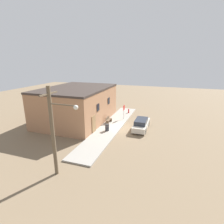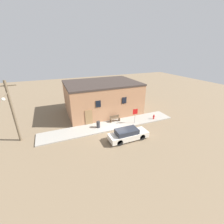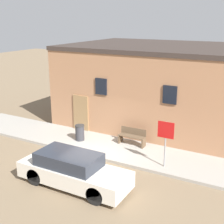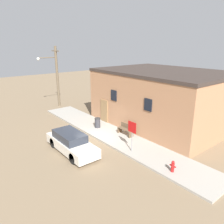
# 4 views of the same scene
# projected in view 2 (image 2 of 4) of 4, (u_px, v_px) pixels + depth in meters

# --- Properties ---
(ground_plane) EXTENTS (80.00, 80.00, 0.00)m
(ground_plane) POSITION_uv_depth(u_px,v_px,m) (115.00, 130.00, 19.22)
(ground_plane) COLOR #7A664C
(sidewalk) EXTENTS (18.53, 2.76, 0.14)m
(sidewalk) POSITION_uv_depth(u_px,v_px,m) (111.00, 125.00, 20.36)
(sidewalk) COLOR #9E998E
(sidewalk) RESTS_ON ground
(brick_building) EXTENTS (11.21, 8.23, 4.88)m
(brick_building) POSITION_uv_depth(u_px,v_px,m) (102.00, 97.00, 24.31)
(brick_building) COLOR #A87551
(brick_building) RESTS_ON ground
(fire_hydrant) EXTENTS (0.40, 0.19, 0.68)m
(fire_hydrant) POSITION_uv_depth(u_px,v_px,m) (154.00, 117.00, 21.93)
(fire_hydrant) COLOR red
(fire_hydrant) RESTS_ON sidewalk
(stop_sign) EXTENTS (0.73, 0.06, 2.09)m
(stop_sign) POSITION_uv_depth(u_px,v_px,m) (135.00, 113.00, 20.27)
(stop_sign) COLOR gray
(stop_sign) RESTS_ON sidewalk
(bench) EXTENTS (1.41, 0.44, 0.87)m
(bench) POSITION_uv_depth(u_px,v_px,m) (115.00, 118.00, 21.18)
(bench) COLOR brown
(bench) RESTS_ON sidewalk
(trash_bin) EXTENTS (0.50, 0.50, 0.85)m
(trash_bin) POSITION_uv_depth(u_px,v_px,m) (98.00, 124.00, 19.53)
(trash_bin) COLOR #333338
(trash_bin) RESTS_ON sidewalk
(utility_pole) EXTENTS (1.80, 2.34, 6.87)m
(utility_pole) POSITION_uv_depth(u_px,v_px,m) (12.00, 111.00, 15.61)
(utility_pole) COLOR brown
(utility_pole) RESTS_ON ground
(parked_car) EXTENTS (4.60, 1.61, 1.37)m
(parked_car) POSITION_uv_depth(u_px,v_px,m) (128.00, 134.00, 17.07)
(parked_car) COLOR black
(parked_car) RESTS_ON ground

